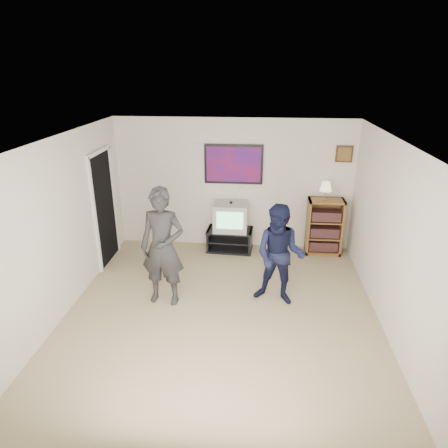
% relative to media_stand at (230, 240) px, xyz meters
% --- Properties ---
extents(room_shell, '(4.51, 5.00, 2.51)m').
position_rel_media_stand_xyz_m(room_shell, '(0.04, -1.88, 1.03)').
color(room_shell, '#96845F').
rests_on(room_shell, ground).
extents(media_stand, '(0.89, 0.53, 0.43)m').
position_rel_media_stand_xyz_m(media_stand, '(0.00, 0.00, 0.00)').
color(media_stand, black).
rests_on(media_stand, room_shell).
extents(crt_television, '(0.64, 0.54, 0.53)m').
position_rel_media_stand_xyz_m(crt_television, '(0.02, 0.00, 0.48)').
color(crt_television, '#AAABA6').
rests_on(crt_television, media_stand).
extents(bookshelf, '(0.65, 0.37, 1.07)m').
position_rel_media_stand_xyz_m(bookshelf, '(1.78, 0.05, 0.32)').
color(bookshelf, brown).
rests_on(bookshelf, room_shell).
extents(table_lamp, '(0.22, 0.22, 0.35)m').
position_rel_media_stand_xyz_m(table_lamp, '(1.74, 0.01, 1.03)').
color(table_lamp, '#FDE3BF').
rests_on(table_lamp, bookshelf).
extents(person_tall, '(0.69, 0.49, 1.80)m').
position_rel_media_stand_xyz_m(person_tall, '(-0.84, -1.89, 0.68)').
color(person_tall, '#252628').
rests_on(person_tall, room_shell).
extents(person_short, '(0.87, 0.75, 1.55)m').
position_rel_media_stand_xyz_m(person_short, '(0.87, -1.75, 0.56)').
color(person_short, black).
rests_on(person_short, room_shell).
extents(controller_left, '(0.04, 0.12, 0.04)m').
position_rel_media_stand_xyz_m(controller_left, '(-0.90, -1.65, 1.00)').
color(controller_left, white).
rests_on(controller_left, person_tall).
extents(controller_right, '(0.09, 0.13, 0.04)m').
position_rel_media_stand_xyz_m(controller_right, '(0.82, -1.51, 0.92)').
color(controller_right, white).
rests_on(controller_right, person_short).
extents(poster, '(1.10, 0.03, 0.75)m').
position_rel_media_stand_xyz_m(poster, '(0.04, 0.25, 1.43)').
color(poster, black).
rests_on(poster, room_shell).
extents(air_vent, '(0.28, 0.02, 0.14)m').
position_rel_media_stand_xyz_m(air_vent, '(-0.51, 0.25, 1.73)').
color(air_vent, white).
rests_on(air_vent, room_shell).
extents(small_picture, '(0.30, 0.03, 0.30)m').
position_rel_media_stand_xyz_m(small_picture, '(2.04, 0.25, 1.66)').
color(small_picture, black).
rests_on(small_picture, room_shell).
extents(doorway, '(0.03, 0.85, 2.00)m').
position_rel_media_stand_xyz_m(doorway, '(-2.19, -0.63, 0.78)').
color(doorway, black).
rests_on(doorway, room_shell).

